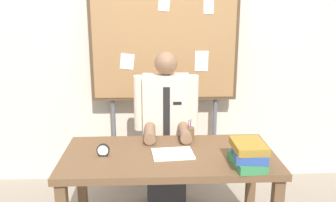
# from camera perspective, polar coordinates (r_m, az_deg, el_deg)

# --- Properties ---
(back_wall) EXTENTS (6.40, 0.08, 2.70)m
(back_wall) POSITION_cam_1_polar(r_m,az_deg,el_deg) (3.66, -0.69, 7.84)
(back_wall) COLOR beige
(back_wall) RESTS_ON ground_plane
(desk) EXTENTS (1.54, 0.75, 0.75)m
(desk) POSITION_cam_1_polar(r_m,az_deg,el_deg) (2.70, 0.16, -10.16)
(desk) COLOR brown
(desk) RESTS_ON ground_plane
(person) EXTENTS (0.55, 0.56, 1.42)m
(person) POSITION_cam_1_polar(r_m,az_deg,el_deg) (3.21, -0.30, -5.88)
(person) COLOR #2D2D33
(person) RESTS_ON ground_plane
(bulletin_board) EXTENTS (1.40, 0.09, 2.16)m
(bulletin_board) POSITION_cam_1_polar(r_m,az_deg,el_deg) (3.44, -0.59, 10.03)
(bulletin_board) COLOR #4C3823
(bulletin_board) RESTS_ON ground_plane
(book_stack) EXTENTS (0.24, 0.31, 0.16)m
(book_stack) POSITION_cam_1_polar(r_m,az_deg,el_deg) (2.50, 12.52, -8.16)
(book_stack) COLOR #337F47
(book_stack) RESTS_ON desk
(open_notebook) EXTENTS (0.31, 0.25, 0.01)m
(open_notebook) POSITION_cam_1_polar(r_m,az_deg,el_deg) (2.64, 0.75, -8.29)
(open_notebook) COLOR silver
(open_notebook) RESTS_ON desk
(desk_clock) EXTENTS (0.09, 0.04, 0.09)m
(desk_clock) POSITION_cam_1_polar(r_m,az_deg,el_deg) (2.65, -10.16, -7.67)
(desk_clock) COLOR black
(desk_clock) RESTS_ON desk
(pen_holder) EXTENTS (0.07, 0.07, 0.16)m
(pen_holder) POSITION_cam_1_polar(r_m,az_deg,el_deg) (2.93, 3.46, -5.03)
(pen_holder) COLOR brown
(pen_holder) RESTS_ON desk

